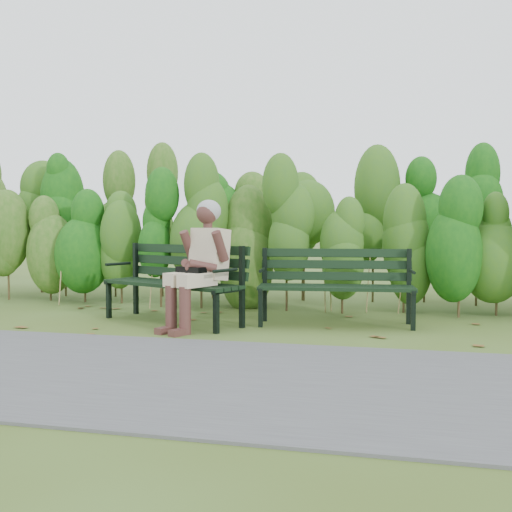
# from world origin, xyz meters

# --- Properties ---
(ground) EXTENTS (80.00, 80.00, 0.00)m
(ground) POSITION_xyz_m (0.00, 0.00, 0.00)
(ground) COLOR #405118
(footpath) EXTENTS (60.00, 2.50, 0.01)m
(footpath) POSITION_xyz_m (0.00, -2.20, 0.01)
(footpath) COLOR #474749
(footpath) RESTS_ON ground
(hedge_band) EXTENTS (11.04, 1.67, 2.42)m
(hedge_band) POSITION_xyz_m (0.00, 1.86, 1.26)
(hedge_band) COLOR #47381E
(hedge_band) RESTS_ON ground
(leaf_litter) EXTENTS (5.32, 1.96, 0.01)m
(leaf_litter) POSITION_xyz_m (-0.12, -0.22, 0.00)
(leaf_litter) COLOR brown
(leaf_litter) RESTS_ON ground
(bench_left) EXTENTS (1.84, 1.23, 0.88)m
(bench_left) POSITION_xyz_m (-0.86, 0.10, 0.52)
(bench_left) COLOR black
(bench_left) RESTS_ON ground
(bench_right) EXTENTS (1.73, 0.73, 0.84)m
(bench_right) POSITION_xyz_m (0.91, 0.34, 0.50)
(bench_right) COLOR black
(bench_right) RESTS_ON ground
(seated_woman) EXTENTS (0.67, 0.89, 1.38)m
(seated_woman) POSITION_xyz_m (-0.46, -0.28, 0.76)
(seated_woman) COLOR beige
(seated_woman) RESTS_ON ground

